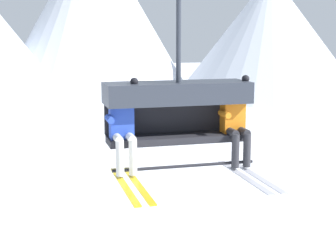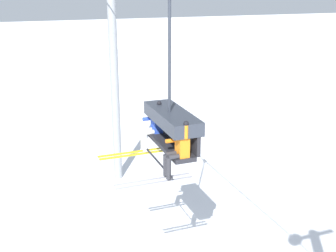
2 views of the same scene
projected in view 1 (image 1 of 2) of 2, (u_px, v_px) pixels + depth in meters
name	position (u px, v px, depth m)	size (l,w,h in m)	color
mountain_peak_central	(94.00, 9.00, 55.51)	(20.89, 20.89, 17.95)	white
mountain_peak_east	(269.00, 35.00, 52.39)	(19.03, 19.03, 12.31)	silver
chairlift_chair	(177.00, 99.00, 7.33)	(2.07, 0.74, 4.21)	#232328
skier_blue	(123.00, 127.00, 6.97)	(0.48, 1.70, 1.34)	#2847B7
skier_orange	(236.00, 121.00, 7.40)	(0.48, 1.70, 1.34)	orange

